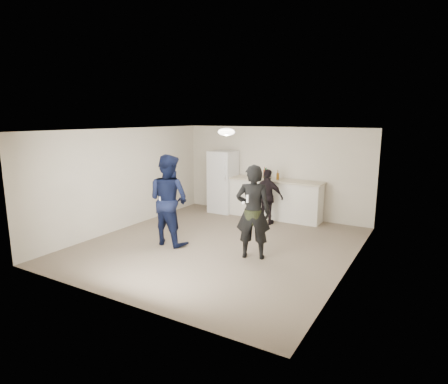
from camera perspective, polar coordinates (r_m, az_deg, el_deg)
The scene contains 21 objects.
floor at distance 8.33m, azimuth -0.70°, elevation -8.02°, with size 6.00×6.00×0.00m, color #6B5B4C.
ceiling at distance 7.86m, azimuth -0.74°, elevation 9.44°, with size 6.00×6.00×0.00m, color silver.
wall_back at distance 10.65m, azimuth 7.61°, elevation 3.09°, with size 6.00×6.00×0.00m, color beige.
wall_front at distance 5.71m, azimuth -16.43°, elevation -4.47°, with size 6.00×6.00×0.00m, color beige.
wall_left at distance 9.69m, azimuth -14.83°, elevation 1.99°, with size 6.00×6.00×0.00m, color beige.
wall_right at distance 7.03m, azimuth 18.91°, elevation -1.69°, with size 6.00×6.00×0.00m, color beige.
counter at distance 10.42m, azimuth 7.64°, elevation -1.15°, with size 2.60×0.56×1.05m, color silver.
counter_top at distance 10.32m, azimuth 7.72°, elevation 1.80°, with size 2.68×0.64×0.04m, color #C2B296.
fridge at distance 10.98m, azimuth -0.13°, elevation 1.58°, with size 0.70×0.70×1.80m, color white.
fridge_handle at distance 10.46m, azimuth 0.17°, elevation 3.31°, with size 0.02×0.02×0.60m, color silver.
ceiling_dome at distance 8.12m, azimuth 0.36°, elevation 9.15°, with size 0.36×0.36×0.16m, color white.
shaker at distance 10.48m, azimuth 5.65°, elevation 2.58°, with size 0.08×0.08×0.17m, color #B7B8BC.
man at distance 8.23m, azimuth -8.43°, elevation -1.18°, with size 0.96×0.75×1.98m, color #101944.
woman at distance 7.35m, azimuth 4.46°, elevation -3.04°, with size 0.68×0.45×1.88m, color black.
camo_shorts at distance 7.37m, azimuth 4.45°, elevation -3.71°, with size 0.34×0.34×0.28m, color #283518.
spectator at distance 9.77m, azimuth 6.64°, elevation -0.75°, with size 0.85×0.35×1.45m, color black.
remote_man at distance 8.01m, azimuth -9.68°, elevation -1.15°, with size 0.04×0.04×0.15m, color white.
nunchuk_man at distance 7.97m, azimuth -8.87°, elevation -1.70°, with size 0.07×0.07×0.07m, color silver.
remote_woman at distance 7.06m, azimuth 3.61°, elevation -1.03°, with size 0.04×0.04×0.15m, color white.
nunchuk_woman at distance 7.15m, azimuth 2.99°, elevation -1.68°, with size 0.07×0.07×0.07m, color white.
bottle_cluster at distance 10.40m, azimuth 6.39°, elevation 2.61°, with size 0.89×0.27×0.25m.
Camera 1 is at (4.04, -6.74, 2.76)m, focal length 30.00 mm.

